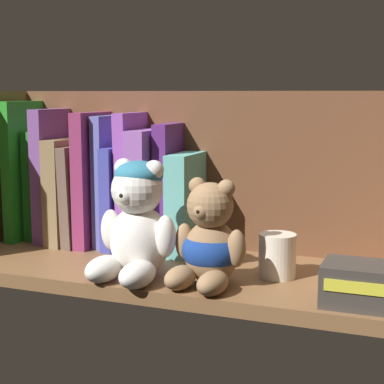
{
  "coord_description": "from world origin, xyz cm",
  "views": [
    {
      "loc": [
        33.35,
        -81.22,
        26.98
      ],
      "look_at": [
        2.01,
        0.0,
        13.1
      ],
      "focal_mm": 58.28,
      "sensor_mm": 36.0,
      "label": 1
    }
  ],
  "objects_px": {
    "book_0": "(31,169)",
    "book_11": "(190,202)",
    "book_1": "(44,184)",
    "teddy_bear_larger": "(136,222)",
    "book_4": "(86,193)",
    "teddy_bear_smaller": "(209,244)",
    "book_7": "(124,196)",
    "book_10": "(171,187)",
    "book_6": "(111,180)",
    "book_8": "(136,180)",
    "book_2": "(58,174)",
    "book_3": "(73,189)",
    "book_5": "(99,178)",
    "pillar_candle": "(277,256)",
    "small_product_box": "(361,285)",
    "book_9": "(153,189)"
  },
  "relations": [
    {
      "from": "pillar_candle",
      "to": "small_product_box",
      "type": "relative_size",
      "value": 0.66
    },
    {
      "from": "book_5",
      "to": "book_7",
      "type": "xyz_separation_m",
      "value": [
        0.05,
        0.0,
        -0.03
      ]
    },
    {
      "from": "book_1",
      "to": "book_10",
      "type": "xyz_separation_m",
      "value": [
        0.24,
        0.0,
        0.01
      ]
    },
    {
      "from": "book_0",
      "to": "book_8",
      "type": "xyz_separation_m",
      "value": [
        0.2,
        0.0,
        -0.01
      ]
    },
    {
      "from": "book_10",
      "to": "pillar_candle",
      "type": "bearing_deg",
      "value": -25.32
    },
    {
      "from": "book_0",
      "to": "book_9",
      "type": "xyz_separation_m",
      "value": [
        0.23,
        0.0,
        -0.02
      ]
    },
    {
      "from": "book_0",
      "to": "book_4",
      "type": "distance_m",
      "value": 0.12
    },
    {
      "from": "book_11",
      "to": "teddy_bear_smaller",
      "type": "xyz_separation_m",
      "value": [
        0.09,
        -0.16,
        -0.02
      ]
    },
    {
      "from": "book_11",
      "to": "book_10",
      "type": "bearing_deg",
      "value": -180.0
    },
    {
      "from": "book_3",
      "to": "pillar_candle",
      "type": "bearing_deg",
      "value": -13.81
    },
    {
      "from": "book_6",
      "to": "book_2",
      "type": "bearing_deg",
      "value": 180.0
    },
    {
      "from": "book_0",
      "to": "book_8",
      "type": "bearing_deg",
      "value": 0.0
    },
    {
      "from": "book_6",
      "to": "book_10",
      "type": "relative_size",
      "value": 1.06
    },
    {
      "from": "small_product_box",
      "to": "book_5",
      "type": "bearing_deg",
      "value": 159.44
    },
    {
      "from": "book_6",
      "to": "small_product_box",
      "type": "bearing_deg",
      "value": -21.62
    },
    {
      "from": "teddy_bear_smaller",
      "to": "small_product_box",
      "type": "relative_size",
      "value": 1.54
    },
    {
      "from": "book_8",
      "to": "teddy_bear_larger",
      "type": "xyz_separation_m",
      "value": [
        0.08,
        -0.16,
        -0.03
      ]
    },
    {
      "from": "book_4",
      "to": "book_8",
      "type": "height_order",
      "value": "book_8"
    },
    {
      "from": "book_4",
      "to": "teddy_bear_smaller",
      "type": "distance_m",
      "value": 0.32
    },
    {
      "from": "book_3",
      "to": "book_1",
      "type": "bearing_deg",
      "value": 180.0
    },
    {
      "from": "teddy_bear_larger",
      "to": "teddy_bear_smaller",
      "type": "distance_m",
      "value": 0.11
    },
    {
      "from": "teddy_bear_larger",
      "to": "pillar_candle",
      "type": "bearing_deg",
      "value": 20.72
    },
    {
      "from": "book_5",
      "to": "book_6",
      "type": "relative_size",
      "value": 1.02
    },
    {
      "from": "book_8",
      "to": "teddy_bear_larger",
      "type": "distance_m",
      "value": 0.18
    },
    {
      "from": "pillar_candle",
      "to": "book_6",
      "type": "bearing_deg",
      "value": 162.96
    },
    {
      "from": "book_10",
      "to": "book_6",
      "type": "bearing_deg",
      "value": 180.0
    },
    {
      "from": "book_5",
      "to": "pillar_candle",
      "type": "relative_size",
      "value": 3.63
    },
    {
      "from": "book_2",
      "to": "book_4",
      "type": "height_order",
      "value": "book_2"
    },
    {
      "from": "book_1",
      "to": "pillar_candle",
      "type": "bearing_deg",
      "value": -12.07
    },
    {
      "from": "book_8",
      "to": "teddy_bear_larger",
      "type": "bearing_deg",
      "value": -63.96
    },
    {
      "from": "book_6",
      "to": "book_11",
      "type": "xyz_separation_m",
      "value": [
        0.14,
        0.0,
        -0.03
      ]
    },
    {
      "from": "book_0",
      "to": "book_11",
      "type": "distance_m",
      "value": 0.3
    },
    {
      "from": "book_1",
      "to": "teddy_bear_larger",
      "type": "bearing_deg",
      "value": -32.12
    },
    {
      "from": "book_1",
      "to": "book_8",
      "type": "distance_m",
      "value": 0.18
    },
    {
      "from": "book_8",
      "to": "book_6",
      "type": "bearing_deg",
      "value": 180.0
    },
    {
      "from": "book_0",
      "to": "book_2",
      "type": "height_order",
      "value": "book_0"
    },
    {
      "from": "book_3",
      "to": "book_5",
      "type": "bearing_deg",
      "value": -0.0
    },
    {
      "from": "book_8",
      "to": "book_11",
      "type": "xyz_separation_m",
      "value": [
        0.09,
        0.0,
        -0.03
      ]
    },
    {
      "from": "book_4",
      "to": "book_7",
      "type": "distance_m",
      "value": 0.07
    },
    {
      "from": "book_5",
      "to": "teddy_bear_smaller",
      "type": "relative_size",
      "value": 1.55
    },
    {
      "from": "book_11",
      "to": "teddy_bear_smaller",
      "type": "height_order",
      "value": "book_11"
    },
    {
      "from": "book_0",
      "to": "book_7",
      "type": "xyz_separation_m",
      "value": [
        0.18,
        0.0,
        -0.04
      ]
    },
    {
      "from": "book_5",
      "to": "teddy_bear_larger",
      "type": "xyz_separation_m",
      "value": [
        0.15,
        -0.16,
        -0.03
      ]
    },
    {
      "from": "book_5",
      "to": "small_product_box",
      "type": "height_order",
      "value": "book_5"
    },
    {
      "from": "book_6",
      "to": "teddy_bear_larger",
      "type": "distance_m",
      "value": 0.21
    },
    {
      "from": "book_7",
      "to": "teddy_bear_larger",
      "type": "bearing_deg",
      "value": -57.6
    },
    {
      "from": "book_7",
      "to": "book_5",
      "type": "bearing_deg",
      "value": -180.0
    },
    {
      "from": "book_1",
      "to": "teddy_bear_smaller",
      "type": "bearing_deg",
      "value": -23.62
    },
    {
      "from": "teddy_bear_larger",
      "to": "small_product_box",
      "type": "distance_m",
      "value": 0.3
    },
    {
      "from": "book_6",
      "to": "book_7",
      "type": "bearing_deg",
      "value": 0.0
    }
  ]
}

